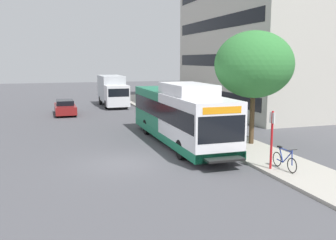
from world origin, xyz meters
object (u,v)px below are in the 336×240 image
at_px(transit_bus, 179,115).
at_px(street_tree_near_stop, 254,65).
at_px(bicycle_parked, 284,160).
at_px(parked_car_far_lane, 65,107).
at_px(bus_stop_sign_pole, 272,136).
at_px(box_truck_background, 112,90).

relative_size(transit_bus, street_tree_near_stop, 1.90).
bearing_deg(bicycle_parked, parked_car_far_lane, 111.12).
relative_size(bicycle_parked, parked_car_far_lane, 0.39).
bearing_deg(bus_stop_sign_pole, transit_bus, 105.97).
distance_m(transit_bus, bicycle_parked, 7.53).
bearing_deg(bus_stop_sign_pole, box_truck_background, 95.64).
relative_size(bicycle_parked, street_tree_near_stop, 0.27).
xyz_separation_m(parked_car_far_lane, box_truck_background, (5.21, 4.96, 1.08)).
height_order(transit_bus, street_tree_near_stop, street_tree_near_stop).
relative_size(transit_bus, bus_stop_sign_pole, 4.71).
xyz_separation_m(bus_stop_sign_pole, bicycle_parked, (0.51, -0.29, -1.09)).
height_order(transit_bus, bus_stop_sign_pole, transit_bus).
bearing_deg(box_truck_background, street_tree_near_stop, -78.28).
distance_m(bicycle_parked, street_tree_near_stop, 6.70).
bearing_deg(street_tree_near_stop, box_truck_background, 101.72).
bearing_deg(street_tree_near_stop, transit_bus, 153.05).
xyz_separation_m(street_tree_near_stop, box_truck_background, (-4.43, 21.35, -2.94)).
relative_size(street_tree_near_stop, parked_car_far_lane, 1.43).
bearing_deg(transit_bus, bus_stop_sign_pole, -74.03).
relative_size(parked_car_far_lane, box_truck_background, 0.64).
relative_size(transit_bus, box_truck_background, 1.75).
distance_m(transit_bus, parked_car_far_lane, 15.65).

